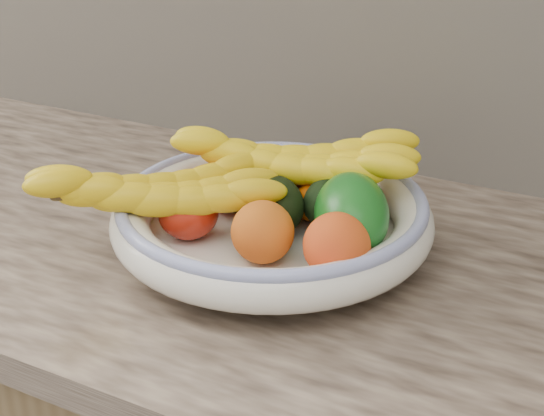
% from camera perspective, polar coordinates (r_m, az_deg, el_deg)
% --- Properties ---
extents(fruit_bowl, '(0.39, 0.39, 0.08)m').
position_cam_1_polar(fruit_bowl, '(0.92, -0.00, -0.64)').
color(fruit_bowl, white).
rests_on(fruit_bowl, kitchen_counter).
extents(clementine_back_left, '(0.06, 0.06, 0.05)m').
position_cam_1_polar(clementine_back_left, '(1.01, 1.74, 2.21)').
color(clementine_back_left, orange).
rests_on(clementine_back_left, fruit_bowl).
extents(clementine_back_right, '(0.07, 0.07, 0.05)m').
position_cam_1_polar(clementine_back_right, '(0.99, 5.03, 1.57)').
color(clementine_back_right, '#FF5605').
rests_on(clementine_back_right, fruit_bowl).
extents(clementine_back_mid, '(0.06, 0.06, 0.05)m').
position_cam_1_polar(clementine_back_mid, '(0.98, 1.81, 1.38)').
color(clementine_back_mid, '#E25104').
rests_on(clementine_back_mid, fruit_bowl).
extents(clementine_extra, '(0.05, 0.05, 0.05)m').
position_cam_1_polar(clementine_extra, '(0.94, 3.19, 0.45)').
color(clementine_extra, '#F26005').
rests_on(clementine_extra, fruit_bowl).
extents(tomato_left, '(0.10, 0.10, 0.07)m').
position_cam_1_polar(tomato_left, '(0.98, -3.42, 1.87)').
color(tomato_left, '#B80404').
rests_on(tomato_left, fruit_bowl).
extents(tomato_near_left, '(0.09, 0.09, 0.07)m').
position_cam_1_polar(tomato_near_left, '(0.91, -6.34, -0.30)').
color(tomato_near_left, '#B31F0F').
rests_on(tomato_near_left, fruit_bowl).
extents(avocado_center, '(0.11, 0.12, 0.07)m').
position_cam_1_polar(avocado_center, '(0.91, 0.32, 0.30)').
color(avocado_center, black).
rests_on(avocado_center, fruit_bowl).
extents(avocado_right, '(0.08, 0.10, 0.06)m').
position_cam_1_polar(avocado_right, '(0.93, 4.61, 0.62)').
color(avocado_right, black).
rests_on(avocado_right, fruit_bowl).
extents(green_mango, '(0.16, 0.17, 0.11)m').
position_cam_1_polar(green_mango, '(0.87, 5.98, -0.49)').
color(green_mango, '#105614').
rests_on(green_mango, fruit_bowl).
extents(peach_front, '(0.07, 0.07, 0.07)m').
position_cam_1_polar(peach_front, '(0.84, -0.71, -1.82)').
color(peach_front, orange).
rests_on(peach_front, fruit_bowl).
extents(peach_right, '(0.09, 0.09, 0.07)m').
position_cam_1_polar(peach_right, '(0.82, 4.89, -2.84)').
color(peach_right, orange).
rests_on(peach_right, fruit_bowl).
extents(banana_bunch_back, '(0.35, 0.21, 0.09)m').
position_cam_1_polar(banana_bunch_back, '(0.96, 1.54, 3.10)').
color(banana_bunch_back, yellow).
rests_on(banana_bunch_back, fruit_bowl).
extents(banana_bunch_front, '(0.31, 0.30, 0.09)m').
position_cam_1_polar(banana_bunch_front, '(0.90, -8.63, 0.76)').
color(banana_bunch_front, yellow).
rests_on(banana_bunch_front, fruit_bowl).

